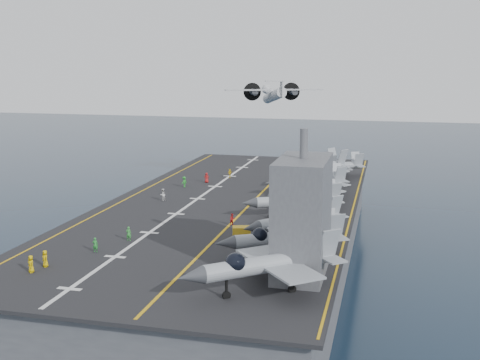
% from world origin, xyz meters
% --- Properties ---
extents(ground, '(500.00, 500.00, 0.00)m').
position_xyz_m(ground, '(0.00, 0.00, 0.00)').
color(ground, '#142135').
rests_on(ground, ground).
extents(hull, '(36.00, 90.00, 10.00)m').
position_xyz_m(hull, '(0.00, 0.00, 5.00)').
color(hull, '#56595E').
rests_on(hull, ground).
extents(flight_deck, '(38.00, 92.00, 0.40)m').
position_xyz_m(flight_deck, '(0.00, 0.00, 10.20)').
color(flight_deck, black).
rests_on(flight_deck, hull).
extents(foul_line, '(0.35, 90.00, 0.02)m').
position_xyz_m(foul_line, '(3.00, 0.00, 10.42)').
color(foul_line, gold).
rests_on(foul_line, flight_deck).
extents(landing_centerline, '(0.50, 90.00, 0.02)m').
position_xyz_m(landing_centerline, '(-6.00, 0.00, 10.42)').
color(landing_centerline, silver).
rests_on(landing_centerline, flight_deck).
extents(deck_edge_port, '(0.25, 90.00, 0.02)m').
position_xyz_m(deck_edge_port, '(-17.00, 0.00, 10.42)').
color(deck_edge_port, gold).
rests_on(deck_edge_port, flight_deck).
extents(deck_edge_stbd, '(0.25, 90.00, 0.02)m').
position_xyz_m(deck_edge_stbd, '(18.50, 0.00, 10.42)').
color(deck_edge_stbd, gold).
rests_on(deck_edge_stbd, flight_deck).
extents(island_superstructure, '(5.00, 10.00, 15.00)m').
position_xyz_m(island_superstructure, '(15.00, -30.00, 17.90)').
color(island_superstructure, '#56595E').
rests_on(island_superstructure, flight_deck).
extents(fighter_jet_0, '(19.51, 18.84, 5.67)m').
position_xyz_m(fighter_jet_0, '(12.76, -35.65, 13.23)').
color(fighter_jet_0, '#8E979D').
rests_on(fighter_jet_0, flight_deck).
extents(fighter_jet_1, '(17.49, 15.65, 5.07)m').
position_xyz_m(fighter_jet_1, '(12.86, -25.87, 12.93)').
color(fighter_jet_1, '#90969F').
rests_on(fighter_jet_1, flight_deck).
extents(fighter_jet_2, '(16.79, 17.04, 4.99)m').
position_xyz_m(fighter_jet_2, '(12.79, -17.59, 12.89)').
color(fighter_jet_2, '#9CA6AD').
rests_on(fighter_jet_2, flight_deck).
extents(fighter_jet_3, '(16.83, 14.59, 4.92)m').
position_xyz_m(fighter_jet_3, '(11.14, -7.31, 12.86)').
color(fighter_jet_3, gray).
rests_on(fighter_jet_3, flight_deck).
extents(fighter_jet_4, '(17.38, 18.42, 5.33)m').
position_xyz_m(fighter_jet_4, '(11.72, 1.10, 13.06)').
color(fighter_jet_4, '#97A0A8').
rests_on(fighter_jet_4, flight_deck).
extents(fighter_jet_5, '(16.51, 14.62, 4.79)m').
position_xyz_m(fighter_jet_5, '(11.02, 7.76, 12.80)').
color(fighter_jet_5, '#9BA2AC').
rests_on(fighter_jet_5, flight_deck).
extents(fighter_jet_6, '(18.27, 19.63, 5.67)m').
position_xyz_m(fighter_jet_6, '(10.78, 17.38, 13.24)').
color(fighter_jet_6, '#9AA2AB').
rests_on(fighter_jet_6, flight_deck).
extents(fighter_jet_7, '(15.38, 13.16, 4.51)m').
position_xyz_m(fighter_jet_7, '(13.27, 24.28, 12.66)').
color(fighter_jet_7, '#979FA7').
rests_on(fighter_jet_7, flight_deck).
extents(tow_cart_a, '(2.52, 1.98, 1.33)m').
position_xyz_m(tow_cart_a, '(5.90, -18.98, 11.07)').
color(tow_cart_a, gold).
rests_on(tow_cart_a, flight_deck).
extents(tow_cart_b, '(2.41, 1.94, 1.26)m').
position_xyz_m(tow_cart_b, '(6.79, 3.23, 11.03)').
color(tow_cart_b, '#D69E06').
rests_on(tow_cart_b, flight_deck).
extents(tow_cart_c, '(2.35, 1.64, 1.33)m').
position_xyz_m(tow_cart_c, '(3.89, 25.01, 11.07)').
color(tow_cart_c, yellow).
rests_on(tow_cart_c, flight_deck).
extents(crew_0, '(1.32, 1.25, 1.83)m').
position_xyz_m(crew_0, '(-11.75, -34.82, 11.32)').
color(crew_0, '#D7B007').
rests_on(crew_0, flight_deck).
extents(crew_1, '(1.13, 0.84, 1.73)m').
position_xyz_m(crew_1, '(-8.96, -28.91, 11.27)').
color(crew_1, '#268C33').
rests_on(crew_1, flight_deck).
extents(crew_2, '(1.28, 1.39, 1.92)m').
position_xyz_m(crew_2, '(-10.91, -2.53, 11.36)').
color(crew_2, silver).
rests_on(crew_2, flight_deck).
extents(crew_3, '(1.09, 1.32, 1.88)m').
position_xyz_m(crew_3, '(-11.10, 8.21, 11.34)').
color(crew_3, green).
rests_on(crew_3, flight_deck).
extents(crew_4, '(1.08, 1.23, 1.72)m').
position_xyz_m(crew_4, '(-5.60, 18.61, 11.26)').
color(crew_4, yellow).
rests_on(crew_4, flight_deck).
extents(crew_5, '(1.30, 1.09, 1.84)m').
position_xyz_m(crew_5, '(-8.47, 12.98, 11.32)').
color(crew_5, '#B21919').
rests_on(crew_5, flight_deck).
extents(crew_6, '(1.13, 0.81, 1.78)m').
position_xyz_m(crew_6, '(-7.11, -23.83, 11.29)').
color(crew_6, green).
rests_on(crew_6, flight_deck).
extents(crew_7, '(1.16, 1.16, 1.64)m').
position_xyz_m(crew_7, '(3.43, -13.98, 11.22)').
color(crew_7, '#B21919').
rests_on(crew_7, flight_deck).
extents(transport_plane, '(30.05, 26.00, 5.96)m').
position_xyz_m(transport_plane, '(-5.52, 62.34, 23.47)').
color(transport_plane, silver).
extents(crew_8, '(1.32, 1.25, 1.83)m').
position_xyz_m(crew_8, '(-12.22, -36.72, 11.32)').
color(crew_8, '#D7B007').
rests_on(crew_8, flight_deck).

